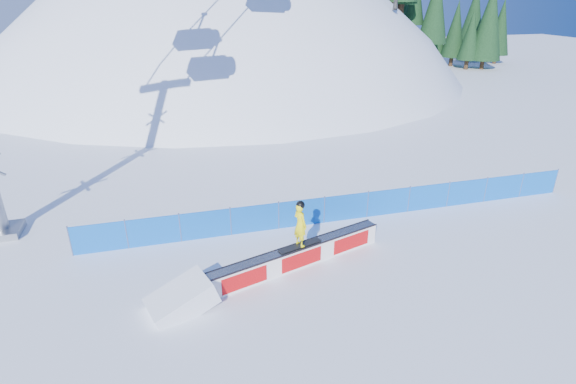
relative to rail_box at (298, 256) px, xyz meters
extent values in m
plane|color=white|center=(3.02, -1.57, -0.41)|extent=(160.00, 160.00, 0.00)
sphere|color=white|center=(3.02, 40.43, -18.41)|extent=(64.00, 64.00, 64.00)
cylinder|color=#322214|center=(23.74, 41.75, 6.54)|extent=(0.50, 0.50, 1.40)
cylinder|color=#322214|center=(25.18, 42.09, 5.22)|extent=(0.50, 0.50, 1.40)
cylinder|color=#322214|center=(26.98, 43.58, 3.17)|extent=(0.50, 0.50, 1.40)
cone|color=black|center=(26.98, 43.58, 6.79)|extent=(2.66, 2.66, 6.04)
cylinder|color=#322214|center=(29.97, 35.69, 0.19)|extent=(0.50, 0.50, 1.40)
cone|color=black|center=(29.97, 35.69, 5.41)|extent=(4.07, 4.07, 9.25)
cylinder|color=#322214|center=(30.84, 38.56, 0.19)|extent=(0.50, 0.50, 1.40)
cone|color=black|center=(30.84, 38.56, 4.52)|extent=(3.29, 3.29, 7.47)
cylinder|color=#322214|center=(31.96, 37.47, 0.19)|extent=(0.50, 0.50, 1.40)
cone|color=black|center=(31.96, 37.47, 4.25)|extent=(3.05, 3.05, 6.94)
cylinder|color=#322214|center=(33.73, 44.29, 0.19)|extent=(0.50, 0.50, 1.40)
cone|color=black|center=(33.73, 44.29, 3.96)|extent=(2.79, 2.79, 6.34)
cylinder|color=#322214|center=(35.59, 35.93, 0.19)|extent=(0.50, 0.50, 1.40)
cone|color=black|center=(35.59, 35.93, 5.49)|extent=(4.14, 4.14, 9.40)
cylinder|color=#322214|center=(36.34, 36.37, 0.19)|extent=(0.50, 0.50, 1.40)
cone|color=black|center=(36.34, 36.37, 4.01)|extent=(2.84, 2.84, 6.45)
cylinder|color=#322214|center=(39.35, 43.85, 0.19)|extent=(0.50, 0.50, 1.40)
cone|color=black|center=(39.35, 43.85, 4.40)|extent=(3.18, 3.18, 7.23)
cube|color=blue|center=(3.02, 2.93, 0.19)|extent=(22.00, 0.03, 1.20)
cylinder|color=#424D78|center=(-7.98, 2.93, 0.24)|extent=(0.05, 0.05, 1.30)
cylinder|color=#424D78|center=(-5.98, 2.93, 0.24)|extent=(0.05, 0.05, 1.30)
cylinder|color=#424D78|center=(-3.98, 2.93, 0.24)|extent=(0.05, 0.05, 1.30)
cylinder|color=#424D78|center=(-1.98, 2.93, 0.24)|extent=(0.05, 0.05, 1.30)
cylinder|color=#424D78|center=(0.02, 2.93, 0.24)|extent=(0.05, 0.05, 1.30)
cylinder|color=#424D78|center=(2.02, 2.93, 0.24)|extent=(0.05, 0.05, 1.30)
cylinder|color=#424D78|center=(4.02, 2.93, 0.24)|extent=(0.05, 0.05, 1.30)
cylinder|color=#424D78|center=(6.02, 2.93, 0.24)|extent=(0.05, 0.05, 1.30)
cylinder|color=#424D78|center=(8.02, 2.93, 0.24)|extent=(0.05, 0.05, 1.30)
cylinder|color=#424D78|center=(10.02, 2.93, 0.24)|extent=(0.05, 0.05, 1.30)
cylinder|color=#424D78|center=(12.02, 2.93, 0.24)|extent=(0.05, 0.05, 1.30)
cylinder|color=#424D78|center=(14.02, 2.93, 0.24)|extent=(0.05, 0.05, 1.30)
cube|color=gray|center=(-10.98, 5.43, -0.26)|extent=(1.40, 1.40, 0.30)
cube|color=white|center=(0.00, 0.00, -0.02)|extent=(6.81, 2.47, 0.79)
cube|color=gray|center=(0.00, 0.00, 0.39)|extent=(6.75, 2.47, 0.03)
cube|color=black|center=(0.07, -0.22, 0.40)|extent=(6.69, 2.08, 0.05)
cube|color=black|center=(-0.07, 0.22, 0.40)|extent=(6.69, 2.08, 0.05)
cube|color=red|center=(0.07, -0.22, -0.02)|extent=(6.36, 1.97, 0.59)
cube|color=red|center=(-0.07, 0.22, -0.02)|extent=(6.36, 1.97, 0.59)
cube|color=black|center=(0.06, 0.02, 0.44)|extent=(1.70, 0.78, 0.03)
imported|color=yellow|center=(0.06, 0.02, 1.27)|extent=(0.58, 0.70, 1.63)
sphere|color=black|center=(0.06, 0.02, 2.03)|extent=(0.30, 0.30, 0.30)
imported|color=#262626|center=(17.59, 27.73, 7.92)|extent=(0.95, 0.94, 1.65)
camera|label=1|loc=(-3.99, -13.15, 8.68)|focal=28.00mm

